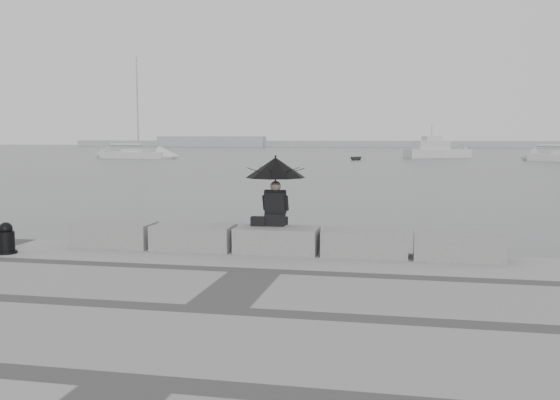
% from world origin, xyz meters
% --- Properties ---
extents(ground, '(360.00, 360.00, 0.00)m').
position_xyz_m(ground, '(0.00, 0.00, 0.00)').
color(ground, '#484B4D').
rests_on(ground, ground).
extents(stone_block_far_left, '(1.60, 0.80, 0.50)m').
position_xyz_m(stone_block_far_left, '(-3.40, -0.45, 0.75)').
color(stone_block_far_left, slate).
rests_on(stone_block_far_left, promenade).
extents(stone_block_left, '(1.60, 0.80, 0.50)m').
position_xyz_m(stone_block_left, '(-1.70, -0.45, 0.75)').
color(stone_block_left, slate).
rests_on(stone_block_left, promenade).
extents(stone_block_centre, '(1.60, 0.80, 0.50)m').
position_xyz_m(stone_block_centre, '(0.00, -0.45, 0.75)').
color(stone_block_centre, slate).
rests_on(stone_block_centre, promenade).
extents(stone_block_right, '(1.60, 0.80, 0.50)m').
position_xyz_m(stone_block_right, '(1.70, -0.45, 0.75)').
color(stone_block_right, slate).
rests_on(stone_block_right, promenade).
extents(stone_block_far_right, '(1.60, 0.80, 0.50)m').
position_xyz_m(stone_block_far_right, '(3.40, -0.45, 0.75)').
color(stone_block_far_right, slate).
rests_on(stone_block_far_right, promenade).
extents(seated_person, '(1.19, 1.19, 1.39)m').
position_xyz_m(seated_person, '(-0.09, -0.19, 2.01)').
color(seated_person, black).
rests_on(seated_person, stone_block_centre).
extents(bag, '(0.29, 0.16, 0.18)m').
position_xyz_m(bag, '(-0.41, -0.30, 1.09)').
color(bag, black).
rests_on(bag, stone_block_centre).
extents(mooring_bollard, '(0.39, 0.39, 0.62)m').
position_xyz_m(mooring_bollard, '(-5.10, -1.58, 0.76)').
color(mooring_bollard, black).
rests_on(mooring_bollard, promenade).
extents(distant_landmass, '(180.00, 8.00, 2.80)m').
position_xyz_m(distant_landmass, '(-8.14, 154.51, 0.90)').
color(distant_landmass, '#9A9C9F').
rests_on(distant_landmass, ground).
extents(sailboat_left, '(9.03, 3.46, 12.90)m').
position_xyz_m(sailboat_left, '(-31.27, 61.69, 0.51)').
color(sailboat_left, '#BCBCBE').
rests_on(sailboat_left, ground).
extents(motor_cruiser, '(8.88, 6.18, 4.50)m').
position_xyz_m(motor_cruiser, '(6.43, 72.06, 0.89)').
color(motor_cruiser, '#BCBCBE').
rests_on(motor_cruiser, ground).
extents(dinghy, '(3.09, 1.68, 0.50)m').
position_xyz_m(dinghy, '(-3.40, 61.92, 0.25)').
color(dinghy, slate).
rests_on(dinghy, ground).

